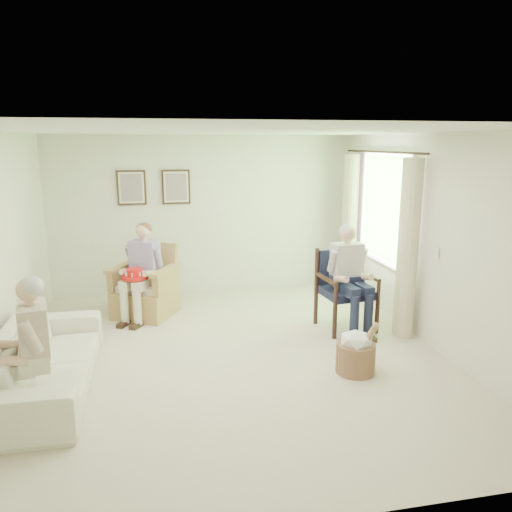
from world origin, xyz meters
name	(u,v)px	position (x,y,z in m)	size (l,w,h in m)	color
floor	(230,356)	(0.00, 0.00, 0.00)	(5.50, 5.50, 0.00)	beige
back_wall	(204,215)	(0.00, 2.75, 1.30)	(5.00, 0.04, 2.60)	silver
front_wall	(295,342)	(0.00, -2.75, 1.30)	(5.00, 0.04, 2.60)	silver
right_wall	(430,241)	(2.50, 0.00, 1.30)	(0.04, 5.50, 2.60)	silver
ceiling	(227,131)	(0.00, 0.00, 2.60)	(5.00, 5.50, 0.02)	white
window	(385,206)	(2.46, 1.20, 1.58)	(0.13, 2.50, 1.63)	#2D6B23
curtain_left	(408,250)	(2.33, 0.22, 1.15)	(0.34, 0.34, 2.30)	beige
curtain_right	(349,225)	(2.33, 2.18, 1.15)	(0.34, 0.34, 2.30)	beige
framed_print_left	(131,188)	(-1.15, 2.71, 1.78)	(0.45, 0.05, 0.55)	#382114
framed_print_right	(176,187)	(-0.45, 2.71, 1.78)	(0.45, 0.05, 0.55)	#382114
wicker_armchair	(145,293)	(-0.99, 1.71, 0.33)	(0.81, 0.80, 1.03)	tan
wood_armchair	(344,286)	(1.68, 0.69, 0.57)	(0.68, 0.64, 1.05)	black
sofa	(46,359)	(-1.95, -0.43, 0.33)	(0.88, 2.24, 0.65)	white
person_wicker	(144,265)	(-0.99, 1.57, 0.79)	(0.40, 0.62, 1.35)	beige
person_dark	(350,270)	(1.68, 0.52, 0.83)	(0.40, 0.62, 1.41)	#181D36
person_sofa	(29,342)	(-1.95, -0.99, 0.75)	(0.42, 0.63, 1.30)	beige
red_hat	(135,275)	(-1.12, 1.40, 0.69)	(0.36, 0.36, 0.14)	red
hatbox	(356,351)	(1.30, -0.69, 0.25)	(0.45, 0.45, 0.63)	#AC785D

